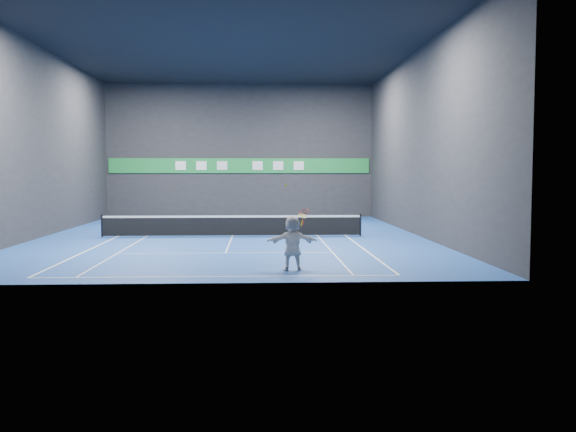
{
  "coord_description": "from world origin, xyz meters",
  "views": [
    {
      "loc": [
        1.28,
        -30.8,
        3.12
      ],
      "look_at": [
        2.34,
        -7.62,
        1.5
      ],
      "focal_mm": 40.0,
      "sensor_mm": 36.0,
      "label": 1
    }
  ],
  "objects_px": {
    "tennis_ball": "(286,186)",
    "tennis_racket": "(304,214)",
    "player": "(292,243)",
    "tennis_net": "(232,225)"
  },
  "relations": [
    {
      "from": "tennis_ball",
      "to": "tennis_racket",
      "type": "bearing_deg",
      "value": 9.54
    },
    {
      "from": "tennis_ball",
      "to": "tennis_racket",
      "type": "distance_m",
      "value": 1.07
    },
    {
      "from": "player",
      "to": "tennis_net",
      "type": "xyz_separation_m",
      "value": [
        -2.34,
        10.74,
        -0.33
      ]
    },
    {
      "from": "tennis_racket",
      "to": "tennis_ball",
      "type": "bearing_deg",
      "value": -170.46
    },
    {
      "from": "tennis_net",
      "to": "tennis_ball",
      "type": "bearing_deg",
      "value": -78.87
    },
    {
      "from": "tennis_ball",
      "to": "tennis_racket",
      "type": "xyz_separation_m",
      "value": [
        0.57,
        0.1,
        -0.9
      ]
    },
    {
      "from": "player",
      "to": "tennis_net",
      "type": "height_order",
      "value": "player"
    },
    {
      "from": "tennis_ball",
      "to": "tennis_racket",
      "type": "height_order",
      "value": "tennis_ball"
    },
    {
      "from": "player",
      "to": "tennis_net",
      "type": "bearing_deg",
      "value": -81.66
    },
    {
      "from": "tennis_ball",
      "to": "tennis_net",
      "type": "height_order",
      "value": "tennis_ball"
    }
  ]
}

